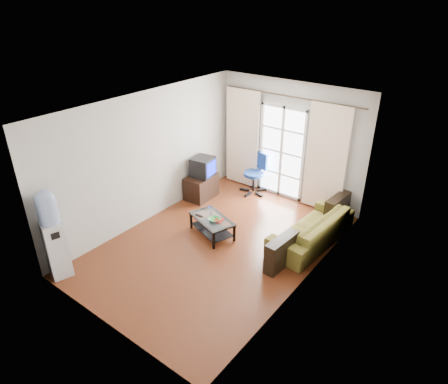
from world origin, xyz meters
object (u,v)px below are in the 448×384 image
at_px(sofa, 312,228).
at_px(task_chair, 255,181).
at_px(coffee_table, 212,224).
at_px(tv_stand, 201,187).
at_px(water_cooler, 53,233).
at_px(crt_tv, 202,167).

distance_m(sofa, task_chair, 2.32).
distance_m(coffee_table, tv_stand, 1.63).
xyz_separation_m(sofa, water_cooler, (-2.96, -3.53, 0.56)).
height_order(tv_stand, crt_tv, crt_tv).
distance_m(coffee_table, water_cooler, 2.92).
xyz_separation_m(task_chair, water_cooler, (-0.92, -4.63, 0.56)).
distance_m(sofa, water_cooler, 4.64).
xyz_separation_m(sofa, task_chair, (-2.05, 1.10, -0.01)).
distance_m(coffee_table, crt_tv, 1.74).
height_order(coffee_table, task_chair, task_chair).
bearing_deg(crt_tv, sofa, -12.52).
bearing_deg(sofa, crt_tv, -88.98).
bearing_deg(tv_stand, water_cooler, -94.00).
distance_m(sofa, coffee_table, 1.94).
bearing_deg(task_chair, water_cooler, -83.37).
relative_size(coffee_table, crt_tv, 1.93).
distance_m(crt_tv, task_chair, 1.35).
height_order(coffee_table, tv_stand, tv_stand).
distance_m(crt_tv, water_cooler, 3.69).
height_order(sofa, crt_tv, crt_tv).
xyz_separation_m(tv_stand, task_chair, (0.84, 0.99, 0.01)).
bearing_deg(sofa, tv_stand, -88.05).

